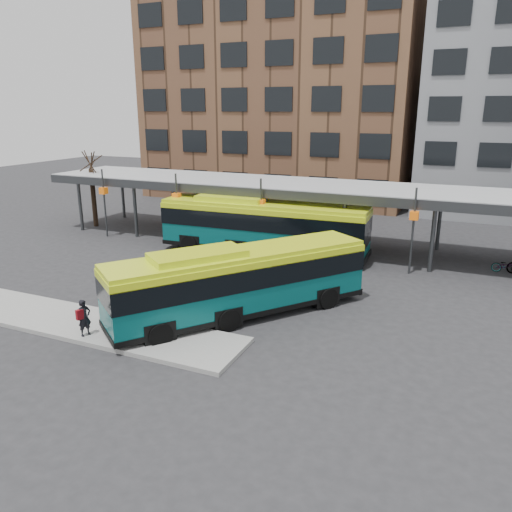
% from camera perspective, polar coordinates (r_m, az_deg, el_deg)
% --- Properties ---
extents(ground, '(120.00, 120.00, 0.00)m').
position_cam_1_polar(ground, '(21.79, -2.25, -7.44)').
color(ground, '#28282B').
rests_on(ground, ground).
extents(boarding_island, '(14.00, 3.00, 0.18)m').
position_cam_1_polar(boarding_island, '(22.39, -18.62, -7.42)').
color(boarding_island, gray).
rests_on(boarding_island, ground).
extents(canopy, '(40.00, 6.53, 4.80)m').
position_cam_1_polar(canopy, '(32.37, 7.63, 7.61)').
color(canopy, '#999B9E').
rests_on(canopy, ground).
extents(tree, '(1.64, 1.64, 5.60)m').
position_cam_1_polar(tree, '(40.62, -18.09, 6.64)').
color(tree, black).
rests_on(tree, ground).
extents(building_brick, '(26.00, 14.00, 22.00)m').
position_cam_1_polar(building_brick, '(53.33, 3.20, 18.82)').
color(building_brick, brown).
rests_on(building_brick, ground).
extents(bus_front, '(9.09, 10.84, 3.23)m').
position_cam_1_polar(bus_front, '(21.71, -1.92, -2.75)').
color(bus_front, '#074F50').
rests_on(bus_front, ground).
extents(bus_rear, '(13.08, 3.37, 3.58)m').
position_cam_1_polar(bus_rear, '(31.13, 0.74, 3.57)').
color(bus_rear, '#074F50').
rests_on(bus_rear, ground).
extents(pedestrian, '(0.51, 0.64, 1.49)m').
position_cam_1_polar(pedestrian, '(20.90, -19.04, -6.67)').
color(pedestrian, black).
rests_on(pedestrian, boarding_island).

